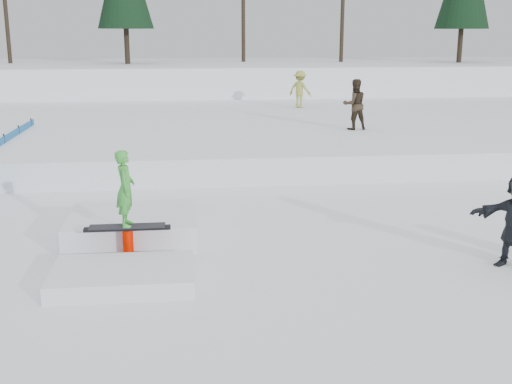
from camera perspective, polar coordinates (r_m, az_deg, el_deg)
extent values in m
plane|color=white|center=(11.15, -1.39, -8.05)|extent=(120.00, 120.00, 0.00)
cube|color=white|center=(40.41, -5.34, 9.70)|extent=(60.00, 14.00, 2.40)
cube|color=white|center=(26.58, -4.56, 5.77)|extent=(50.00, 18.00, 0.80)
cylinder|color=black|center=(21.74, -21.40, 3.40)|extent=(0.05, 0.05, 1.10)
cylinder|color=black|center=(23.55, -20.26, 4.25)|extent=(0.05, 0.05, 1.10)
cylinder|color=black|center=(25.38, -19.29, 4.98)|extent=(0.05, 0.05, 1.10)
cylinder|color=black|center=(38.92, -11.40, 12.58)|extent=(0.30, 0.30, 2.00)
cylinder|color=black|center=(41.87, 17.67, 12.28)|extent=(0.30, 0.30, 2.00)
imported|color=#2D2317|center=(23.27, 8.76, 7.70)|extent=(0.94, 0.77, 1.79)
imported|color=#9A9F3D|center=(29.92, 3.93, 9.10)|extent=(1.25, 1.16, 1.69)
cube|color=white|center=(13.56, -10.86, -3.04)|extent=(2.60, 2.20, 0.54)
cube|color=white|center=(11.24, -11.72, -7.33)|extent=(2.40, 1.60, 0.30)
cylinder|color=#EC1C00|center=(12.41, -11.23, -5.85)|extent=(0.44, 0.44, 0.06)
cylinder|color=#EC1C00|center=(12.32, -11.29, -4.66)|extent=(0.20, 0.20, 0.60)
cube|color=black|center=(12.22, -11.36, -3.20)|extent=(1.60, 0.16, 0.06)
cube|color=black|center=(12.20, -11.37, -3.00)|extent=(1.40, 0.28, 0.03)
imported|color=green|center=(12.02, -11.54, 0.33)|extent=(0.34, 0.52, 1.42)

